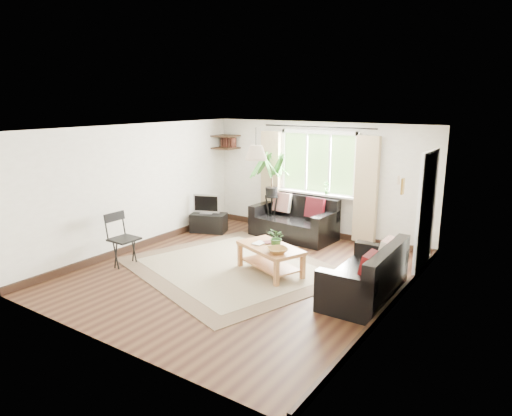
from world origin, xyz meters
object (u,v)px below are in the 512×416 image
Objects in this scene: tv_stand at (209,223)px; folding_chair at (124,240)px; sofa_right at (364,273)px; coffee_table at (270,260)px; palm_stand at (272,193)px; sofa_back at (293,219)px.

tv_stand is 0.81× the size of folding_chair.
coffee_table is at bearing -93.28° from sofa_right.
folding_chair is (-1.02, -3.19, -0.42)m from palm_stand.
sofa_back is 0.77m from palm_stand.
folding_chair is (-1.62, -3.09, 0.05)m from sofa_back.
sofa_right is at bearing -2.18° from coffee_table.
coffee_table is at bearing -58.38° from palm_stand.
palm_stand is at bearing -17.30° from folding_chair.
sofa_back is 3.10m from sofa_right.
palm_stand is 1.90× the size of folding_chair.
tv_stand is 2.46m from folding_chair.
folding_chair reaches higher than tv_stand.
coffee_table is (-1.66, 0.06, -0.15)m from sofa_right.
sofa_right is at bearing -74.53° from folding_chair.
sofa_back is at bearing -132.23° from sofa_right.
tv_stand is 0.43× the size of palm_stand.
sofa_right is 4.32m from tv_stand.
sofa_right is 1.78× the size of folding_chair.
folding_chair reaches higher than sofa_back.
sofa_right is 1.67m from coffee_table.
coffee_table is 2.51m from palm_stand.
sofa_back is 1.88× the size of folding_chair.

